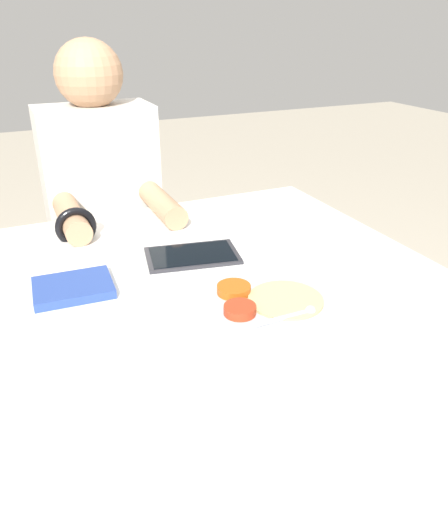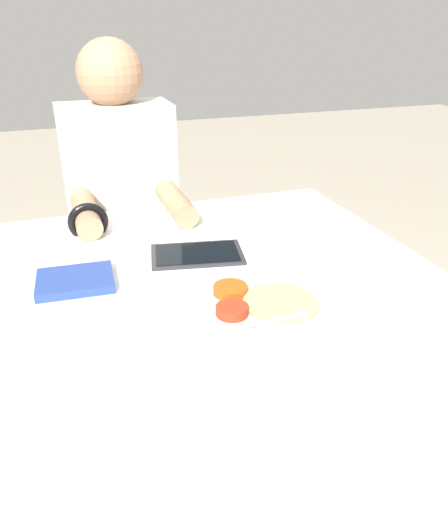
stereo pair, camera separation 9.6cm
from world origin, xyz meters
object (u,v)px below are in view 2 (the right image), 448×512
Objects in this scene: red_notebook at (75,281)px; person_diner at (126,239)px; thali_tray at (257,305)px; tablet_device at (197,254)px.

red_notebook is 0.65m from person_diner.
thali_tray is 0.29m from tablet_device.
person_diner is (0.19, 0.59, -0.17)m from red_notebook.
red_notebook is (-0.35, 0.23, -0.00)m from thali_tray.
thali_tray is 0.85m from person_diner.
person_diner reaches higher than red_notebook.
tablet_device is at bearing 99.22° from thali_tray.
tablet_device is at bearing -78.44° from person_diner.
tablet_device is (0.30, 0.06, -0.00)m from red_notebook.
thali_tray is at bearing -33.24° from red_notebook.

